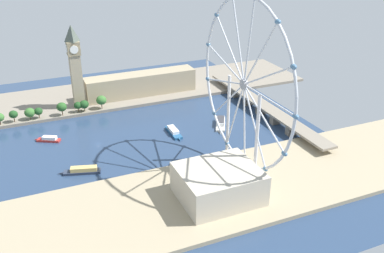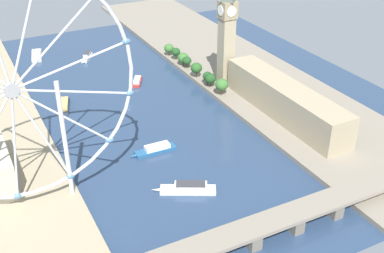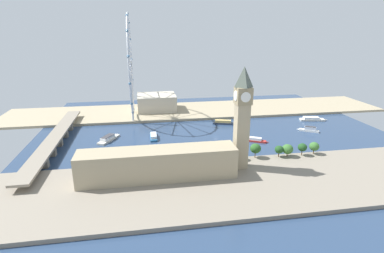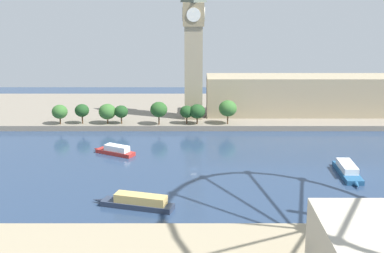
# 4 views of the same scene
# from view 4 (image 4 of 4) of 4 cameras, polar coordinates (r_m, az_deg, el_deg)

# --- Properties ---
(ground_plane) EXTENTS (386.76, 386.76, 0.00)m
(ground_plane) POSITION_cam_4_polar(r_m,az_deg,el_deg) (247.71, 0.17, -4.39)
(ground_plane) COLOR navy
(riverbank_left) EXTENTS (90.00, 520.00, 3.00)m
(riverbank_left) POSITION_cam_4_polar(r_m,az_deg,el_deg) (351.48, 0.12, 1.69)
(riverbank_left) COLOR gray
(riverbank_left) RESTS_ON ground_plane
(clock_tower) EXTENTS (12.79, 12.79, 82.13)m
(clock_tower) POSITION_cam_4_polar(r_m,az_deg,el_deg) (318.55, 0.16, 8.42)
(clock_tower) COLOR tan
(clock_tower) RESTS_ON riverbank_left
(parliament_block) EXTENTS (22.00, 118.64, 23.26)m
(parliament_block) POSITION_cam_4_polar(r_m,az_deg,el_deg) (338.96, 11.62, 3.16)
(parliament_block) COLOR tan
(parliament_block) RESTS_ON riverbank_left
(tree_row_embankment) EXTENTS (11.80, 103.53, 13.52)m
(tree_row_embankment) POSITION_cam_4_polar(r_m,az_deg,el_deg) (311.11, -4.50, 1.64)
(tree_row_embankment) COLOR #513823
(tree_row_embankment) RESTS_ON riverbank_left
(tour_boat_0) EXTENTS (14.57, 22.03, 4.55)m
(tour_boat_0) POSITION_cam_4_polar(r_m,az_deg,el_deg) (270.18, -7.88, -2.46)
(tour_boat_0) COLOR #B22D28
(tour_boat_0) RESTS_ON ground_plane
(tour_boat_1) EXTENTS (31.11, 7.53, 4.77)m
(tour_boat_1) POSITION_cam_4_polar(r_m,az_deg,el_deg) (249.25, 15.72, -4.37)
(tour_boat_1) COLOR #235684
(tour_boat_1) RESTS_ON ground_plane
(tour_boat_4) EXTENTS (13.78, 31.92, 5.18)m
(tour_boat_4) POSITION_cam_4_polar(r_m,az_deg,el_deg) (207.56, -5.60, -7.73)
(tour_boat_4) COLOR #2D384C
(tour_boat_4) RESTS_ON ground_plane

